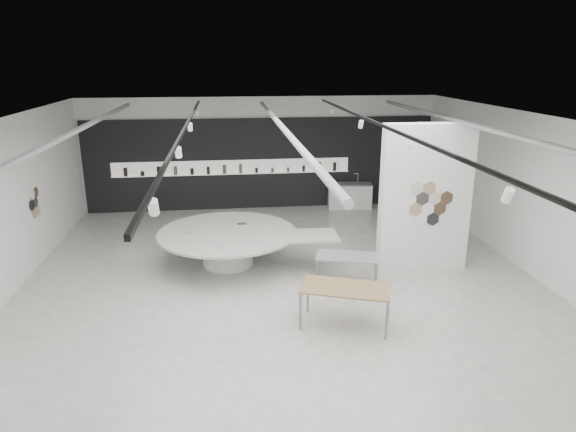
{
  "coord_description": "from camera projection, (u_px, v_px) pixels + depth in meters",
  "views": [
    {
      "loc": [
        -1.22,
        -10.36,
        5.04
      ],
      "look_at": [
        0.21,
        1.2,
        1.43
      ],
      "focal_mm": 32.0,
      "sensor_mm": 36.0,
      "label": 1
    }
  ],
  "objects": [
    {
      "name": "room",
      "position": [
        281.0,
        204.0,
        10.83
      ],
      "size": [
        12.02,
        14.02,
        3.82
      ],
      "color": "beige",
      "rests_on": "ground"
    },
    {
      "name": "back_wall_display",
      "position": [
        259.0,
        164.0,
        17.57
      ],
      "size": [
        11.8,
        0.27,
        3.1
      ],
      "color": "black",
      "rests_on": "ground"
    },
    {
      "name": "partition_column",
      "position": [
        425.0,
        199.0,
        12.28
      ],
      "size": [
        2.2,
        0.38,
        3.6
      ],
      "color": "white",
      "rests_on": "ground"
    },
    {
      "name": "display_island",
      "position": [
        230.0,
        243.0,
        12.89
      ],
      "size": [
        4.45,
        3.5,
        0.89
      ],
      "rotation": [
        0.0,
        0.0,
        -0.01
      ],
      "color": "white",
      "rests_on": "ground"
    },
    {
      "name": "sample_table_wood",
      "position": [
        346.0,
        290.0,
        9.9
      ],
      "size": [
        1.9,
        1.39,
        0.8
      ],
      "rotation": [
        0.0,
        0.0,
        -0.35
      ],
      "color": "olive",
      "rests_on": "ground"
    },
    {
      "name": "sample_table_stone",
      "position": [
        347.0,
        258.0,
        11.68
      ],
      "size": [
        1.54,
        1.06,
        0.72
      ],
      "rotation": [
        0.0,
        0.0,
        -0.28
      ],
      "color": "gray",
      "rests_on": "ground"
    },
    {
      "name": "kitchen_counter",
      "position": [
        350.0,
        196.0,
        17.85
      ],
      "size": [
        1.57,
        0.76,
        1.19
      ],
      "rotation": [
        0.0,
        0.0,
        -0.11
      ],
      "color": "white",
      "rests_on": "ground"
    }
  ]
}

